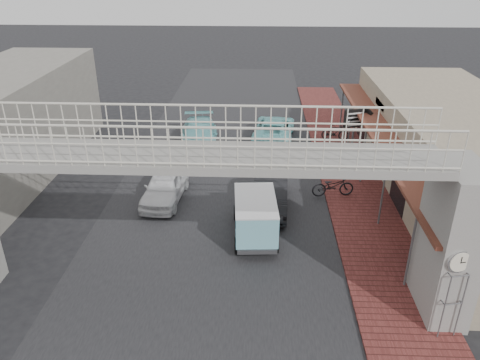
# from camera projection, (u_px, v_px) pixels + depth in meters

# --- Properties ---
(ground) EXTENTS (120.00, 120.00, 0.00)m
(ground) POSITION_uv_depth(u_px,v_px,m) (211.00, 234.00, 18.95)
(ground) COLOR black
(ground) RESTS_ON ground
(road_strip) EXTENTS (10.00, 60.00, 0.01)m
(road_strip) POSITION_uv_depth(u_px,v_px,m) (211.00, 234.00, 18.95)
(road_strip) COLOR black
(road_strip) RESTS_ON ground
(sidewalk) EXTENTS (3.00, 40.00, 0.10)m
(sidewalk) POSITION_uv_depth(u_px,v_px,m) (359.00, 201.00, 21.37)
(sidewalk) COLOR brown
(sidewalk) RESTS_ON ground
(shophouse_row) EXTENTS (7.20, 18.00, 4.00)m
(shophouse_row) POSITION_uv_depth(u_px,v_px,m) (459.00, 155.00, 21.23)
(shophouse_row) COLOR gray
(shophouse_row) RESTS_ON ground
(footbridge) EXTENTS (16.40, 2.40, 6.34)m
(footbridge) POSITION_uv_depth(u_px,v_px,m) (195.00, 217.00, 13.97)
(footbridge) COLOR gray
(footbridge) RESTS_ON ground
(building_far_left) EXTENTS (5.00, 14.00, 5.00)m
(building_far_left) POSITION_uv_depth(u_px,v_px,m) (6.00, 123.00, 23.68)
(building_far_left) COLOR gray
(building_far_left) RESTS_ON ground
(white_hatchback) EXTENTS (1.89, 4.12, 1.37)m
(white_hatchback) POSITION_uv_depth(u_px,v_px,m) (165.00, 186.00, 21.36)
(white_hatchback) COLOR white
(white_hatchback) RESTS_ON ground
(dark_sedan) EXTENTS (1.63, 4.25, 1.38)m
(dark_sedan) POSITION_uv_depth(u_px,v_px,m) (271.00, 193.00, 20.72)
(dark_sedan) COLOR black
(dark_sedan) RESTS_ON ground
(angkot_curb) EXTENTS (2.79, 5.15, 1.37)m
(angkot_curb) POSITION_uv_depth(u_px,v_px,m) (274.00, 129.00, 28.32)
(angkot_curb) COLOR #75C8CB
(angkot_curb) RESTS_ON ground
(angkot_far) EXTENTS (2.68, 5.35, 1.49)m
(angkot_far) POSITION_uv_depth(u_px,v_px,m) (199.00, 136.00, 27.05)
(angkot_far) COLOR #70BEC2
(angkot_far) RESTS_ON ground
(angkot_van) EXTENTS (1.86, 3.69, 1.76)m
(angkot_van) POSITION_uv_depth(u_px,v_px,m) (255.00, 211.00, 18.40)
(angkot_van) COLOR black
(angkot_van) RESTS_ON ground
(motorcycle_near) EXTENTS (2.03, 0.96, 1.03)m
(motorcycle_near) POSITION_uv_depth(u_px,v_px,m) (333.00, 186.00, 21.54)
(motorcycle_near) COLOR black
(motorcycle_near) RESTS_ON sidewalk
(motorcycle_far) EXTENTS (1.66, 0.63, 0.98)m
(motorcycle_far) POSITION_uv_depth(u_px,v_px,m) (335.00, 132.00, 28.02)
(motorcycle_far) COLOR black
(motorcycle_far) RESTS_ON sidewalk
(street_clock) EXTENTS (0.74, 0.65, 2.90)m
(street_clock) POSITION_uv_depth(u_px,v_px,m) (457.00, 264.00, 12.98)
(street_clock) COLOR #59595B
(street_clock) RESTS_ON sidewalk
(arrow_sign) EXTENTS (1.93, 1.28, 3.19)m
(arrow_sign) POSITION_uv_depth(u_px,v_px,m) (369.00, 118.00, 23.95)
(arrow_sign) COLOR #59595B
(arrow_sign) RESTS_ON sidewalk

